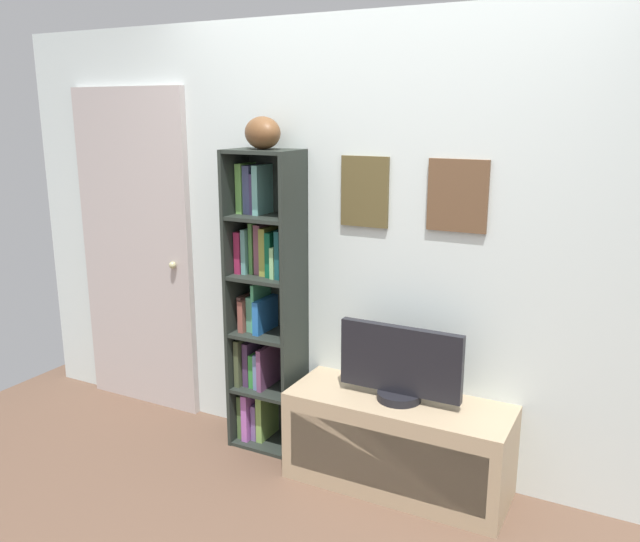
{
  "coord_description": "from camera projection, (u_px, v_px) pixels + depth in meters",
  "views": [
    {
      "loc": [
        1.26,
        -1.95,
        1.87
      ],
      "look_at": [
        -0.2,
        0.85,
        1.09
      ],
      "focal_mm": 36.67,
      "sensor_mm": 36.0,
      "label": 1
    }
  ],
  "objects": [
    {
      "name": "tv_stand",
      "position": [
        397.0,
        443.0,
        3.3
      ],
      "size": [
        1.12,
        0.42,
        0.47
      ],
      "color": "tan",
      "rests_on": "ground"
    },
    {
      "name": "door",
      "position": [
        136.0,
        252.0,
        4.11
      ],
      "size": [
        0.85,
        0.09,
        2.01
      ],
      "color": "#B6AAA6",
      "rests_on": "ground"
    },
    {
      "name": "bookshelf",
      "position": [
        264.0,
        305.0,
        3.63
      ],
      "size": [
        0.38,
        0.28,
        1.68
      ],
      "color": "#242A24",
      "rests_on": "ground"
    },
    {
      "name": "back_wall",
      "position": [
        379.0,
        249.0,
        3.38
      ],
      "size": [
        4.8,
        0.08,
        2.34
      ],
      "color": "silver",
      "rests_on": "ground"
    },
    {
      "name": "football",
      "position": [
        263.0,
        133.0,
        3.36
      ],
      "size": [
        0.31,
        0.28,
        0.17
      ],
      "primitive_type": "ellipsoid",
      "rotation": [
        0.0,
        0.0,
        -0.58
      ],
      "color": "brown",
      "rests_on": "bookshelf"
    },
    {
      "name": "television",
      "position": [
        400.0,
        365.0,
        3.2
      ],
      "size": [
        0.62,
        0.22,
        0.38
      ],
      "color": "black",
      "rests_on": "tv_stand"
    }
  ]
}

